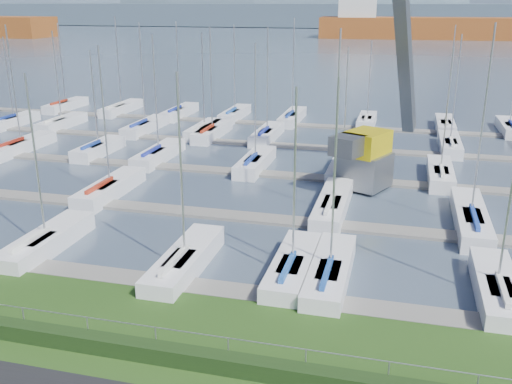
% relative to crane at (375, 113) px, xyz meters
% --- Properties ---
extents(water, '(800.00, 540.00, 0.20)m').
position_rel_crane_xyz_m(water, '(-5.80, 234.40, -5.73)').
color(water, '#445264').
extents(hedge, '(80.00, 0.70, 0.70)m').
position_rel_crane_xyz_m(hedge, '(-5.80, -26.00, -4.98)').
color(hedge, '#1C3212').
rests_on(hedge, grass).
extents(fence, '(80.00, 0.04, 0.04)m').
position_rel_crane_xyz_m(fence, '(-5.80, -25.60, -4.13)').
color(fence, '#9B9DA3').
rests_on(fence, grass).
extents(foothill, '(900.00, 80.00, 12.00)m').
position_rel_crane_xyz_m(foothill, '(-5.80, 304.40, 0.67)').
color(foothill, '#465867').
rests_on(foothill, water).
extents(docks, '(90.00, 41.60, 0.25)m').
position_rel_crane_xyz_m(docks, '(-5.80, 0.40, -5.55)').
color(docks, slate).
rests_on(docks, water).
extents(crane, '(6.29, 13.47, 22.35)m').
position_rel_crane_xyz_m(crane, '(0.00, 0.00, 0.00)').
color(crane, slate).
rests_on(crane, water).
extents(cargo_ship_mid, '(93.56, 22.21, 21.50)m').
position_rel_crane_xyz_m(cargo_ship_mid, '(10.34, 191.26, -1.72)').
color(cargo_ship_mid, brown).
rests_on(cargo_ship_mid, water).
extents(sailboat_fleet, '(75.32, 49.20, 12.77)m').
position_rel_crane_xyz_m(sailboat_fleet, '(-8.48, 2.82, -0.05)').
color(sailboat_fleet, silver).
rests_on(sailboat_fleet, water).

